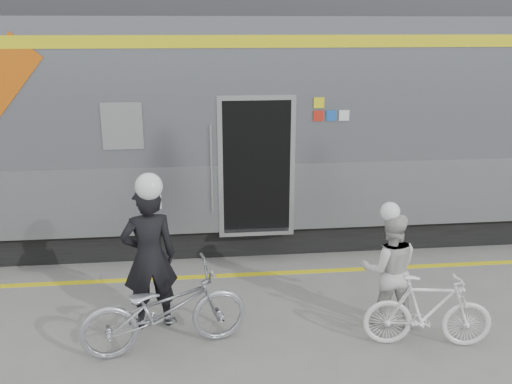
{
  "coord_description": "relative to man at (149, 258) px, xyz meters",
  "views": [
    {
      "loc": [
        -0.37,
        -5.4,
        3.67
      ],
      "look_at": [
        0.38,
        1.6,
        1.5
      ],
      "focal_mm": 38.0,
      "sensor_mm": 36.0,
      "label": 1
    }
  ],
  "objects": [
    {
      "name": "ground",
      "position": [
        1.02,
        -0.84,
        -0.93
      ],
      "size": [
        90.0,
        90.0,
        0.0
      ],
      "primitive_type": "plane",
      "color": "slate",
      "rests_on": "ground"
    },
    {
      "name": "train",
      "position": [
        -0.66,
        3.35,
        1.12
      ],
      "size": [
        24.0,
        3.17,
        4.1
      ],
      "color": "black",
      "rests_on": "ground"
    },
    {
      "name": "safety_strip",
      "position": [
        1.02,
        1.31,
        -0.93
      ],
      "size": [
        24.0,
        0.12,
        0.01
      ],
      "primitive_type": "cube",
      "color": "yellow",
      "rests_on": "ground"
    },
    {
      "name": "man",
      "position": [
        0.0,
        0.0,
        0.0
      ],
      "size": [
        0.76,
        0.58,
        1.86
      ],
      "primitive_type": "imported",
      "rotation": [
        0.0,
        0.0,
        3.35
      ],
      "color": "black",
      "rests_on": "ground"
    },
    {
      "name": "bicycle_left",
      "position": [
        0.2,
        -0.55,
        -0.42
      ],
      "size": [
        2.05,
        1.08,
        1.02
      ],
      "primitive_type": "imported",
      "rotation": [
        0.0,
        0.0,
        1.78
      ],
      "color": "#A6A8AD",
      "rests_on": "ground"
    },
    {
      "name": "woman",
      "position": [
        2.97,
        -0.27,
        -0.18
      ],
      "size": [
        0.81,
        0.67,
        1.5
      ],
      "primitive_type": "imported",
      "rotation": [
        0.0,
        0.0,
        2.98
      ],
      "color": "silver",
      "rests_on": "ground"
    },
    {
      "name": "bicycle_right",
      "position": [
        3.27,
        -0.82,
        -0.48
      ],
      "size": [
        1.56,
        0.66,
        0.91
      ],
      "primitive_type": "imported",
      "rotation": [
        0.0,
        0.0,
        1.41
      ],
      "color": "white",
      "rests_on": "ground"
    },
    {
      "name": "helmet_man",
      "position": [
        0.0,
        0.0,
        1.09
      ],
      "size": [
        0.32,
        0.32,
        0.32
      ],
      "primitive_type": "sphere",
      "color": "white",
      "rests_on": "man"
    },
    {
      "name": "helmet_woman",
      "position": [
        2.97,
        -0.27,
        0.69
      ],
      "size": [
        0.24,
        0.24,
        0.24
      ],
      "primitive_type": "sphere",
      "color": "white",
      "rests_on": "woman"
    }
  ]
}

